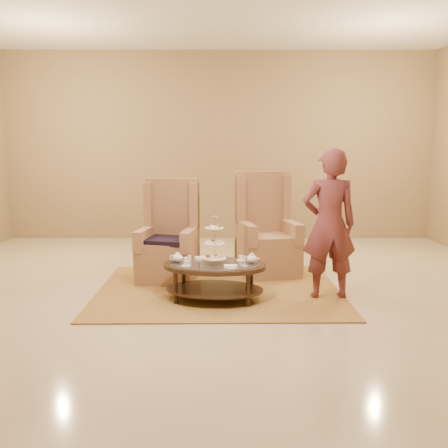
{
  "coord_description": "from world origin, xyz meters",
  "views": [
    {
      "loc": [
        0.07,
        -5.49,
        1.66
      ],
      "look_at": [
        0.08,
        0.2,
        0.83
      ],
      "focal_mm": 40.0,
      "sensor_mm": 36.0,
      "label": 1
    }
  ],
  "objects_px": {
    "tea_table": "(214,270)",
    "person": "(329,225)",
    "armchair_right": "(266,240)",
    "armchair_left": "(169,246)"
  },
  "relations": [
    {
      "from": "tea_table",
      "to": "person",
      "type": "relative_size",
      "value": 0.73
    },
    {
      "from": "tea_table",
      "to": "armchair_right",
      "type": "relative_size",
      "value": 0.9
    },
    {
      "from": "tea_table",
      "to": "armchair_right",
      "type": "height_order",
      "value": "armchair_right"
    },
    {
      "from": "armchair_left",
      "to": "person",
      "type": "relative_size",
      "value": 0.77
    },
    {
      "from": "armchair_right",
      "to": "tea_table",
      "type": "bearing_deg",
      "value": -129.69
    },
    {
      "from": "armchair_left",
      "to": "armchair_right",
      "type": "bearing_deg",
      "value": 21.75
    },
    {
      "from": "tea_table",
      "to": "armchair_left",
      "type": "xyz_separation_m",
      "value": [
        -0.6,
        0.96,
        0.09
      ]
    },
    {
      "from": "tea_table",
      "to": "person",
      "type": "xyz_separation_m",
      "value": [
        1.29,
        0.11,
        0.5
      ]
    },
    {
      "from": "armchair_left",
      "to": "person",
      "type": "bearing_deg",
      "value": -16.77
    },
    {
      "from": "tea_table",
      "to": "armchair_left",
      "type": "relative_size",
      "value": 0.95
    }
  ]
}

